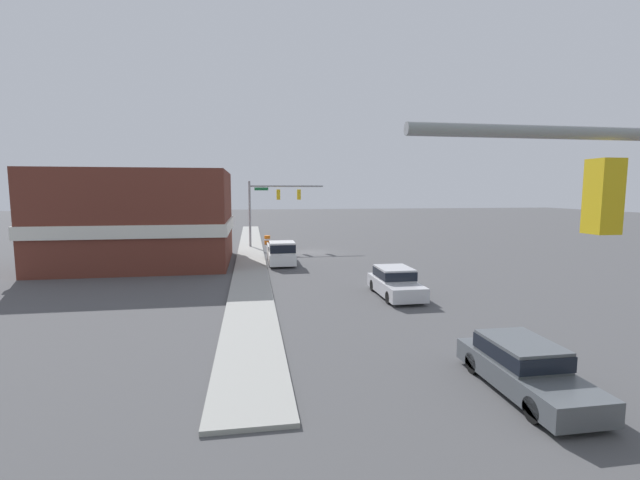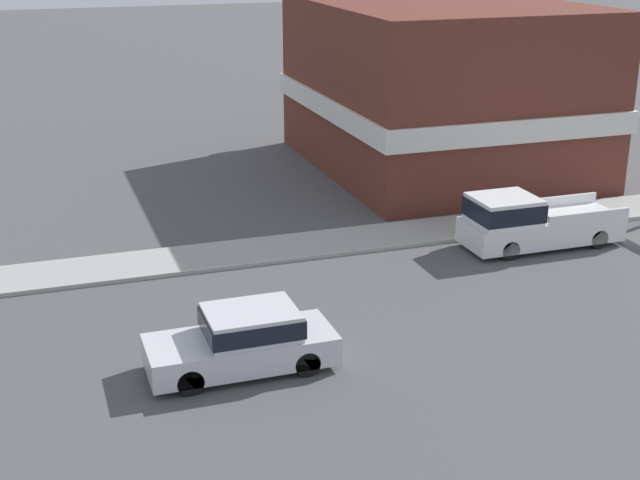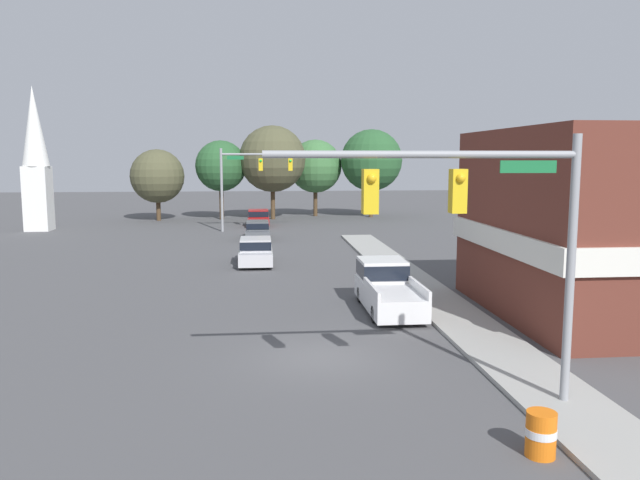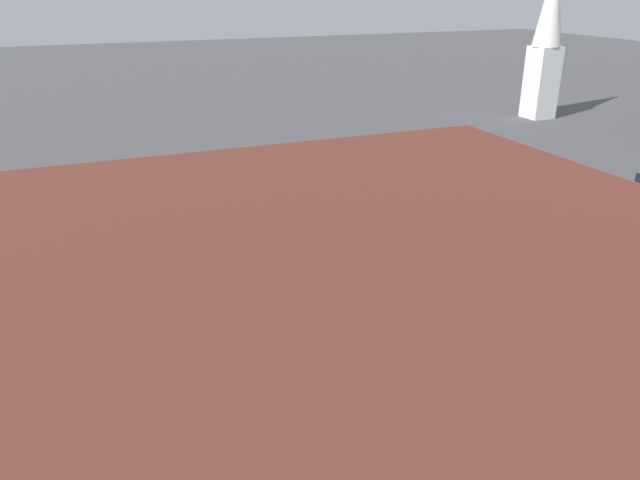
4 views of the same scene
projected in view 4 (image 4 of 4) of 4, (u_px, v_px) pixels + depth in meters
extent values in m
plane|color=#4C4C4F|center=(48.00, 336.00, 19.53)|extent=(200.00, 200.00, 0.00)
cube|color=#9E9E99|center=(50.00, 452.00, 14.65)|extent=(2.40, 60.00, 0.14)
cylinder|color=black|center=(493.00, 214.00, 28.76)|extent=(0.22, 0.66, 0.66)
cylinder|color=black|center=(517.00, 226.00, 27.30)|extent=(0.22, 0.66, 0.66)
cylinder|color=black|center=(439.00, 222.00, 27.73)|extent=(0.22, 0.66, 0.66)
cylinder|color=black|center=(461.00, 236.00, 26.27)|extent=(0.22, 0.66, 0.66)
cube|color=silver|center=(478.00, 220.00, 27.43)|extent=(1.93, 4.70, 0.73)
cube|color=silver|center=(475.00, 206.00, 27.06)|extent=(1.77, 2.26, 0.67)
cube|color=black|center=(475.00, 206.00, 27.06)|extent=(1.79, 2.35, 0.47)
cylinder|color=black|center=(633.00, 192.00, 31.64)|extent=(0.22, 0.66, 0.66)
cylinder|color=black|center=(295.00, 317.00, 19.96)|extent=(0.22, 0.66, 0.66)
cylinder|color=black|center=(316.00, 345.00, 18.44)|extent=(0.22, 0.66, 0.66)
cylinder|color=black|center=(188.00, 339.00, 18.75)|extent=(0.22, 0.66, 0.66)
cylinder|color=black|center=(201.00, 371.00, 17.23)|extent=(0.22, 0.66, 0.66)
cube|color=white|center=(251.00, 334.00, 18.49)|extent=(2.01, 5.56, 0.85)
cube|color=white|center=(299.00, 299.00, 18.69)|extent=(1.91, 2.11, 0.88)
cube|color=black|center=(299.00, 299.00, 18.69)|extent=(1.93, 2.20, 0.61)
cube|color=white|center=(203.00, 310.00, 18.63)|extent=(0.12, 3.15, 0.35)
cube|color=white|center=(218.00, 341.00, 17.03)|extent=(0.12, 3.15, 0.35)
cube|color=white|center=(541.00, 83.00, 49.30)|extent=(2.02, 2.02, 5.53)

